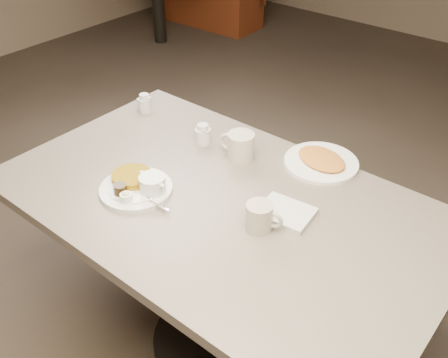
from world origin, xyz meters
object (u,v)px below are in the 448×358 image
Objects in this scene: diner_table at (220,237)px; creamer_right at (203,134)px; creamer_left at (145,104)px; hash_plate at (321,161)px; coffee_mug_far at (240,146)px; coffee_mug_near at (260,217)px; main_plate at (138,185)px.

diner_table is 0.42m from creamer_right.
creamer_left is 0.25× the size of hash_plate.
diner_table is 17.86× the size of creamer_left.
coffee_mug_near is at bearing -43.26° from coffee_mug_far.
diner_table is 0.46m from hash_plate.
diner_table is 0.72m from creamer_left.
diner_table is at bearing 169.13° from coffee_mug_near.
creamer_left is (-0.64, 0.27, 0.21)m from diner_table.
hash_plate is at bearing 68.62° from diner_table.
coffee_mug_far is at bearing 70.13° from main_plate.
hash_plate is (0.26, 0.15, -0.04)m from coffee_mug_far.
main_plate is (-0.24, -0.14, 0.19)m from diner_table.
coffee_mug_far reaches higher than creamer_right.
main_plate reaches higher than diner_table.
main_plate is at bearing -109.87° from coffee_mug_far.
main_plate is at bearing -126.73° from hash_plate.
coffee_mug_near reaches higher than creamer_left.
creamer_left and creamer_right have the same top height.
coffee_mug_far is at bearing 113.74° from diner_table.
main_plate is 0.44m from coffee_mug_near.
coffee_mug_far is at bearing -149.78° from hash_plate.
coffee_mug_near is 0.38× the size of hash_plate.
main_plate is at bearing -84.38° from creamer_right.
creamer_right is 0.46m from hash_plate.
coffee_mug_near is 0.88m from creamer_left.
creamer_left is 0.80m from hash_plate.
creamer_left is (-0.40, 0.41, 0.01)m from main_plate.
coffee_mug_near reaches higher than main_plate.
main_plate is 3.87× the size of creamer_right.
coffee_mug_far is 0.54m from creamer_left.
main_plate is 2.09× the size of coffee_mug_far.
coffee_mug_near is (0.19, -0.04, 0.22)m from diner_table.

